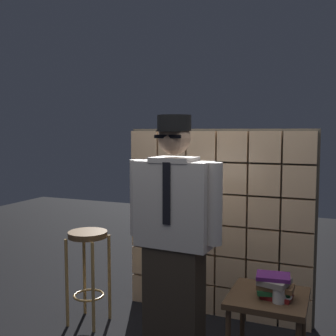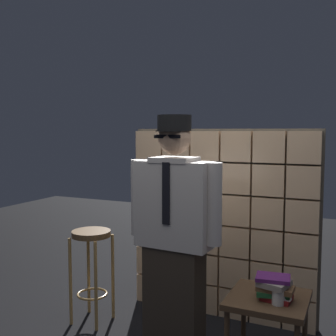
{
  "view_description": "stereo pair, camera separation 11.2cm",
  "coord_description": "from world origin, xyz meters",
  "px_view_note": "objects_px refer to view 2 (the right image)",
  "views": [
    {
      "loc": [
        1.0,
        -2.41,
        1.69
      ],
      "look_at": [
        -0.09,
        0.22,
        1.43
      ],
      "focal_mm": 43.76,
      "sensor_mm": 36.0,
      "label": 1
    },
    {
      "loc": [
        1.1,
        -2.36,
        1.69
      ],
      "look_at": [
        -0.09,
        0.22,
        1.43
      ],
      "focal_mm": 43.76,
      "sensor_mm": 36.0,
      "label": 2
    }
  ],
  "objects_px": {
    "book_stack": "(274,288)",
    "standing_person": "(174,236)",
    "coffee_mug": "(279,297)",
    "bar_stool": "(92,254)",
    "side_table": "(268,308)"
  },
  "relations": [
    {
      "from": "bar_stool",
      "to": "book_stack",
      "type": "xyz_separation_m",
      "value": [
        1.63,
        -0.24,
        0.05
      ]
    },
    {
      "from": "standing_person",
      "to": "coffee_mug",
      "type": "xyz_separation_m",
      "value": [
        0.74,
        -0.02,
        -0.31
      ]
    },
    {
      "from": "side_table",
      "to": "book_stack",
      "type": "height_order",
      "value": "book_stack"
    },
    {
      "from": "book_stack",
      "to": "coffee_mug",
      "type": "distance_m",
      "value": 0.08
    },
    {
      "from": "coffee_mug",
      "to": "book_stack",
      "type": "bearing_deg",
      "value": 122.75
    },
    {
      "from": "bar_stool",
      "to": "coffee_mug",
      "type": "xyz_separation_m",
      "value": [
        1.67,
        -0.3,
        0.02
      ]
    },
    {
      "from": "book_stack",
      "to": "bar_stool",
      "type": "bearing_deg",
      "value": 171.55
    },
    {
      "from": "standing_person",
      "to": "side_table",
      "type": "relative_size",
      "value": 3.12
    },
    {
      "from": "bar_stool",
      "to": "side_table",
      "type": "xyz_separation_m",
      "value": [
        1.58,
        -0.21,
        -0.11
      ]
    },
    {
      "from": "standing_person",
      "to": "bar_stool",
      "type": "bearing_deg",
      "value": 166.28
    },
    {
      "from": "coffee_mug",
      "to": "bar_stool",
      "type": "bearing_deg",
      "value": 169.66
    },
    {
      "from": "standing_person",
      "to": "side_table",
      "type": "bearing_deg",
      "value": 10.37
    },
    {
      "from": "bar_stool",
      "to": "book_stack",
      "type": "height_order",
      "value": "bar_stool"
    },
    {
      "from": "standing_person",
      "to": "book_stack",
      "type": "height_order",
      "value": "standing_person"
    },
    {
      "from": "book_stack",
      "to": "standing_person",
      "type": "bearing_deg",
      "value": -176.39
    }
  ]
}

